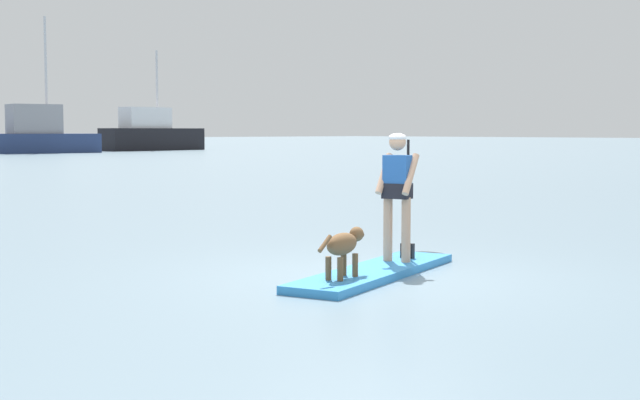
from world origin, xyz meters
The scene contains 6 objects.
ground_plane centered at (0.00, 0.00, 0.00)m, with size 400.00×400.00×0.00m, color slate.
paddleboard centered at (0.22, 0.07, 0.05)m, with size 3.70×1.86×0.10m.
person_paddler centered at (0.66, 0.22, 1.08)m, with size 0.67×0.58×1.68m.
dog centered at (-0.77, -0.25, 0.48)m, with size 1.06×0.43×0.57m.
moored_boat_far_starboard centered at (24.80, 61.47, 1.47)m, with size 9.13×4.64×11.03m.
moored_boat_center centered at (36.78, 63.85, 1.50)m, with size 10.36×3.54×9.16m.
Camera 1 is at (-8.06, -7.75, 1.82)m, focal length 50.61 mm.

